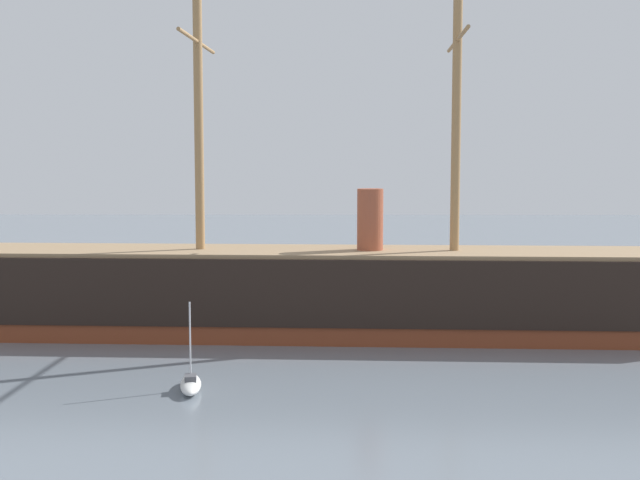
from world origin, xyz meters
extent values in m
cube|color=brown|center=(-4.08, 53.14, 0.75)|extent=(58.22, 10.96, 1.51)
cube|color=black|center=(-4.08, 53.14, 4.20)|extent=(60.65, 11.42, 5.39)
ellipsoid|color=black|center=(-31.82, 54.23, 3.45)|extent=(11.17, 8.57, 6.90)
cube|color=#9E7F5B|center=(-4.08, 53.14, 7.06)|extent=(59.42, 10.64, 0.32)
cylinder|color=#A37A4C|center=(-14.64, 53.56, 20.90)|extent=(0.75, 0.75, 28.02)
cylinder|color=#A37A4C|center=(-14.64, 53.56, 24.27)|extent=(0.87, 14.48, 0.30)
cylinder|color=#A37A4C|center=(6.47, 52.73, 20.90)|extent=(0.75, 0.75, 28.02)
cylinder|color=#A37A4C|center=(6.47, 52.73, 24.27)|extent=(0.87, 14.48, 0.30)
cylinder|color=#9E4C33|center=(-0.47, 53.00, 9.59)|extent=(2.16, 2.16, 5.39)
ellipsoid|color=silver|center=(-12.66, 35.94, 0.42)|extent=(1.92, 4.55, 0.84)
cube|color=#4C4C51|center=(-12.62, 35.72, 0.89)|extent=(0.87, 1.19, 0.44)
cylinder|color=silver|center=(-12.69, 36.16, 3.20)|extent=(0.11, 0.11, 5.07)
ellipsoid|color=#7FB2D6|center=(-29.95, 56.31, 0.41)|extent=(3.74, 3.04, 0.81)
cube|color=#4C4C51|center=(-30.16, 56.43, 1.06)|extent=(1.40, 1.36, 0.81)
ellipsoid|color=#7FB2D6|center=(1.75, 65.39, 0.25)|extent=(2.34, 1.71, 0.51)
cube|color=#B2ADA3|center=(1.75, 65.39, 0.45)|extent=(0.49, 0.81, 0.08)
camera|label=1|loc=(-3.69, -17.15, 14.99)|focal=47.83mm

